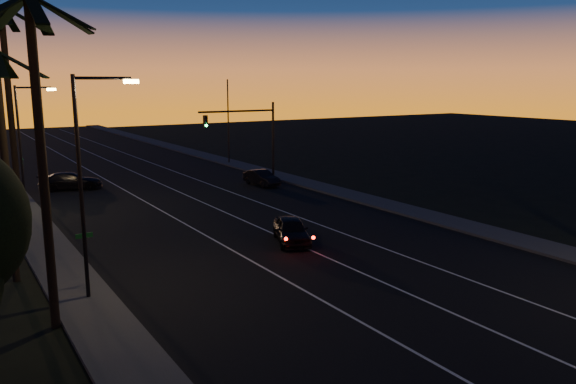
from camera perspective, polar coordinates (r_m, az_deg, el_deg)
road at (r=37.06m, az=-6.31°, el=-2.53°), size 20.00×170.00×0.01m
sidewalk_left at (r=33.91m, az=-23.66°, el=-4.58°), size 2.40×170.00×0.16m
sidewalk_right at (r=42.96m, az=7.26°, el=-0.56°), size 2.40×170.00×0.16m
lane_stripe_left at (r=35.91m, az=-10.62°, el=-3.08°), size 0.12×160.00×0.01m
lane_stripe_mid at (r=37.27m, az=-5.61°, el=-2.42°), size 0.12×160.00×0.01m
lane_stripe_right at (r=38.91m, az=-0.99°, el=-1.79°), size 0.12×160.00×0.01m
palm_near at (r=20.78m, az=-23.93°, el=5.67°), size 4.25×4.16×11.53m
palm_mid at (r=26.73m, az=-26.97°, el=4.65°), size 4.25×4.16×10.03m
palm_far at (r=32.70m, az=-26.43°, el=8.06°), size 4.25×4.16×12.53m
streetlight_left_near at (r=23.27m, az=-19.70°, el=2.11°), size 2.55×0.26×9.00m
streetlight_left_far at (r=40.96m, az=-25.19°, el=4.96°), size 2.55×0.26×8.50m
street_sign at (r=25.00m, az=-19.88°, el=-5.94°), size 0.70×0.06×2.60m
signal_mast at (r=48.33m, az=-3.95°, el=6.43°), size 7.10×0.41×7.00m
signal_post at (r=43.31m, az=-23.73°, el=2.46°), size 0.28×0.37×4.20m
far_pole_right at (r=60.77m, az=-6.09°, el=7.08°), size 0.14×0.14×9.00m
lead_car at (r=30.86m, az=0.34°, el=-3.89°), size 3.24×4.86×1.41m
right_car at (r=48.00m, az=-2.71°, el=1.45°), size 1.64×4.03×1.30m
cross_car at (r=49.38m, az=-21.21°, el=1.05°), size 5.28×3.24×1.43m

